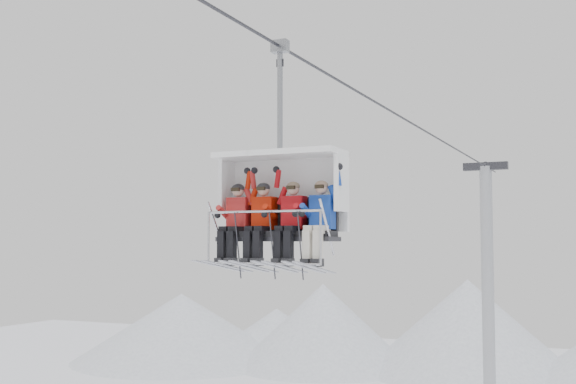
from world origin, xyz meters
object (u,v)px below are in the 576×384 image
at_px(skier_far_left, 236,220).
at_px(skier_far_right, 320,219).
at_px(skier_center_left, 261,220).
at_px(skier_center_right, 291,220).
at_px(lift_tower_right, 489,331).
at_px(chairlift_carrier, 283,194).

bearing_deg(skier_far_left, skier_far_right, 0.00).
bearing_deg(skier_center_left, skier_far_left, 180.00).
bearing_deg(skier_center_right, skier_center_left, 180.00).
relative_size(lift_tower_right, chairlift_carrier, 3.38).
height_order(lift_tower_right, skier_far_left, lift_tower_right).
relative_size(skier_far_left, skier_center_left, 1.00).
height_order(lift_tower_right, skier_far_right, lift_tower_right).
bearing_deg(skier_far_right, lift_tower_right, 92.11).
bearing_deg(skier_far_left, skier_center_left, 0.00).
bearing_deg(chairlift_carrier, lift_tower_right, 90.00).
height_order(skier_center_right, skier_far_right, same).
distance_m(lift_tower_right, skier_center_right, 22.96).
bearing_deg(chairlift_carrier, skier_far_right, -20.17).
height_order(skier_far_left, skier_center_right, same).
xyz_separation_m(chairlift_carrier, skier_center_right, (0.30, -0.30, -0.46)).
xyz_separation_m(lift_tower_right, skier_center_left, (-0.27, -22.53, 4.41)).
distance_m(lift_tower_right, skier_center_left, 22.96).
relative_size(lift_tower_right, skier_center_right, 7.99).
bearing_deg(chairlift_carrier, skier_center_left, -131.86).
bearing_deg(skier_far_left, chairlift_carrier, 21.30).
height_order(lift_tower_right, skier_center_left, lift_tower_right).
relative_size(lift_tower_right, skier_far_right, 7.99).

